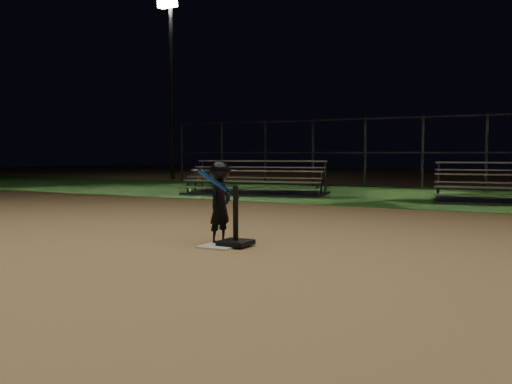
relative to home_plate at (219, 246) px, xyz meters
The scene contains 8 objects.
ground 0.01m from the home_plate, ahead, with size 80.00×80.00×0.00m, color #AA844D.
grass_strip 10.00m from the home_plate, 90.00° to the left, with size 60.00×8.00×0.01m, color #234F19.
home_plate is the anchor object (origin of this frame).
batting_tee 0.26m from the home_plate, 35.38° to the left, with size 0.38×0.38×0.77m.
child_batter 0.63m from the home_plate, 119.56° to the left, with size 0.43×0.56×1.11m.
bleacher_left 9.21m from the home_plate, 115.23° to the left, with size 4.41×2.72×1.01m.
backstop_fence 13.06m from the home_plate, 90.00° to the left, with size 20.08×0.08×2.50m.
light_pole_left 19.79m from the home_plate, 128.77° to the left, with size 0.90×0.53×8.30m.
Camera 1 is at (3.67, -5.86, 1.19)m, focal length 37.96 mm.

